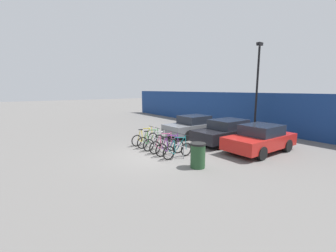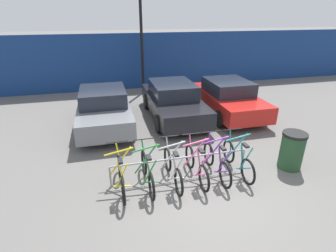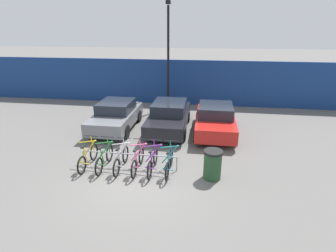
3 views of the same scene
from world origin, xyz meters
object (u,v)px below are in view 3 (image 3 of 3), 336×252
Objects in this scene: lamp_post at (168,52)px; trash_bin at (213,165)px; car_grey at (116,115)px; bicycle_green at (104,158)px; bicycle_purple at (153,162)px; bicycle_teal at (169,163)px; car_red at (215,119)px; bike_rack at (129,156)px; bicycle_yellow at (88,157)px; bicycle_silver at (121,160)px; bicycle_pink at (138,161)px; car_black at (169,116)px.

trash_bin is (2.70, -8.12, -2.98)m from lamp_post.
bicycle_green is at bearing -77.38° from car_grey.
car_grey reaches higher than bicycle_purple.
car_red is at bearing 66.36° from bicycle_teal.
bicycle_yellow is at bearing -174.38° from bike_rack.
bicycle_teal is at bearing -0.39° from bicycle_silver.
bicycle_purple is at bearing -0.39° from bicycle_silver.
bicycle_pink is (1.25, 0.00, 0.00)m from bicycle_green.
lamp_post reaches higher than car_black.
bicycle_yellow is 4.88m from car_black.
lamp_post is at bearing 97.22° from bicycle_teal.
car_red is at bearing 49.46° from bicycle_silver.
bicycle_teal reaches higher than trash_bin.
bicycle_yellow is 1.00× the size of bicycle_silver.
bicycle_purple is (1.79, 0.00, 0.00)m from bicycle_green.
bicycle_teal is 5.16m from car_grey.
bicycle_silver is 0.42× the size of car_grey.
lamp_post is at bearing 108.42° from trash_bin.
bike_rack is 0.57× the size of lamp_post.
car_red reaches higher than bicycle_teal.
car_black reaches higher than bicycle_pink.
car_black reaches higher than bicycle_teal.
bicycle_teal is 4.38m from car_red.
car_black reaches higher than trash_bin.
car_grey and car_black have the same top height.
car_black is 4.71m from lamp_post.
bike_rack is 0.31m from bicycle_silver.
bicycle_green is 1.66× the size of trash_bin.
lamp_post is at bearing 93.70° from bicycle_pink.
bicycle_teal is at bearing -81.39° from lamp_post.
car_grey is (-1.77, 3.82, 0.21)m from bike_rack.
car_black is 4.87m from trash_bin.
car_grey is at bearing 110.55° from bicycle_silver.
bicycle_green is at bearing 177.87° from trash_bin.
bicycle_purple is at bearing -9.25° from bike_rack.
car_grey is (-0.89, 3.97, 0.31)m from bicycle_green.
bicycle_pink is 4.28m from car_black.
bicycle_green and bicycle_silver have the same top height.
trash_bin is (3.26, -0.14, 0.14)m from bicycle_silver.
trash_bin is at bearing -4.80° from bicycle_green.
lamp_post is (-0.61, 7.97, 3.12)m from bicycle_purple.
lamp_post reaches higher than bicycle_teal.
bicycle_silver is (1.26, 0.00, 0.00)m from bicycle_yellow.
bike_rack is 2.09× the size of bicycle_pink.
bicycle_purple is at bearing 3.23° from bicycle_pink.
bicycle_yellow is 4.52m from trash_bin.
bike_rack is 2.09× the size of bicycle_yellow.
bicycle_green is at bearing 2.23° from bicycle_yellow.
bicycle_yellow is at bearing 178.61° from bicycle_teal.
bicycle_teal is at bearing -81.77° from car_black.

